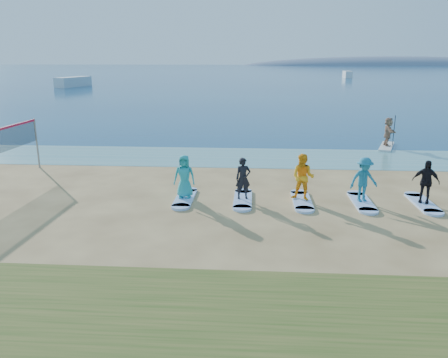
# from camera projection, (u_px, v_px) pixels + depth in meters

# --- Properties ---
(ground) EXTENTS (600.00, 600.00, 0.00)m
(ground) POSITION_uv_depth(u_px,v_px,m) (237.00, 228.00, 14.41)
(ground) COLOR tan
(ground) RESTS_ON ground
(shallow_water) EXTENTS (600.00, 600.00, 0.00)m
(shallow_water) POSITION_uv_depth(u_px,v_px,m) (244.00, 157.00, 24.50)
(shallow_water) COLOR teal
(shallow_water) RESTS_ON ground
(ocean) EXTENTS (600.00, 600.00, 0.00)m
(ocean) POSITION_uv_depth(u_px,v_px,m) (253.00, 71.00, 168.11)
(ocean) COLOR navy
(ocean) RESTS_ON ground
(island_ridge) EXTENTS (220.00, 56.00, 18.00)m
(island_ridge) POSITION_uv_depth(u_px,v_px,m) (394.00, 65.00, 296.40)
(island_ridge) COLOR slate
(island_ridge) RESTS_ON ground
(paddleboard) EXTENTS (1.70, 3.06, 0.12)m
(paddleboard) POSITION_uv_depth(u_px,v_px,m) (387.00, 146.00, 27.17)
(paddleboard) COLOR silver
(paddleboard) RESTS_ON ground
(paddleboarder) EXTENTS (0.54, 1.63, 1.75)m
(paddleboarder) POSITION_uv_depth(u_px,v_px,m) (388.00, 132.00, 26.91)
(paddleboarder) COLOR tan
(paddleboarder) RESTS_ON paddleboard
(boat_offshore_a) EXTENTS (4.29, 8.80, 1.80)m
(boat_offshore_a) POSITION_uv_depth(u_px,v_px,m) (74.00, 87.00, 82.50)
(boat_offshore_a) COLOR silver
(boat_offshore_a) RESTS_ON ground
(boat_offshore_b) EXTENTS (2.05, 6.10, 1.79)m
(boat_offshore_b) POSITION_uv_depth(u_px,v_px,m) (347.00, 78.00, 117.23)
(boat_offshore_b) COLOR silver
(boat_offshore_b) RESTS_ON ground
(surfboard_0) EXTENTS (0.70, 2.20, 0.09)m
(surfboard_0) POSITION_uv_depth(u_px,v_px,m) (185.00, 198.00, 17.27)
(surfboard_0) COLOR #A4C8FF
(surfboard_0) RESTS_ON ground
(student_0) EXTENTS (0.84, 0.55, 1.70)m
(student_0) POSITION_uv_depth(u_px,v_px,m) (184.00, 176.00, 17.03)
(student_0) COLOR teal
(student_0) RESTS_ON surfboard_0
(surfboard_1) EXTENTS (0.70, 2.20, 0.09)m
(surfboard_1) POSITION_uv_depth(u_px,v_px,m) (243.00, 199.00, 17.12)
(surfboard_1) COLOR #A4C8FF
(surfboard_1) RESTS_ON ground
(student_1) EXTENTS (0.67, 0.52, 1.62)m
(student_1) POSITION_uv_depth(u_px,v_px,m) (243.00, 178.00, 16.89)
(student_1) COLOR black
(student_1) RESTS_ON surfboard_1
(surfboard_2) EXTENTS (0.70, 2.20, 0.09)m
(surfboard_2) POSITION_uv_depth(u_px,v_px,m) (302.00, 201.00, 16.97)
(surfboard_2) COLOR #A4C8FF
(surfboard_2) RESTS_ON ground
(student_2) EXTENTS (1.06, 0.95, 1.81)m
(student_2) POSITION_uv_depth(u_px,v_px,m) (303.00, 177.00, 16.71)
(student_2) COLOR #FFA81A
(student_2) RESTS_ON surfboard_2
(surfboard_3) EXTENTS (0.70, 2.20, 0.09)m
(surfboard_3) POSITION_uv_depth(u_px,v_px,m) (362.00, 202.00, 16.82)
(surfboard_3) COLOR #A4C8FF
(surfboard_3) RESTS_ON ground
(student_3) EXTENTS (1.24, 0.91, 1.71)m
(student_3) POSITION_uv_depth(u_px,v_px,m) (364.00, 179.00, 16.58)
(student_3) COLOR teal
(student_3) RESTS_ON surfboard_3
(surfboard_4) EXTENTS (0.70, 2.20, 0.09)m
(surfboard_4) POSITION_uv_depth(u_px,v_px,m) (423.00, 203.00, 16.67)
(surfboard_4) COLOR #A4C8FF
(surfboard_4) RESTS_ON ground
(student_4) EXTENTS (1.04, 0.74, 1.64)m
(student_4) POSITION_uv_depth(u_px,v_px,m) (426.00, 181.00, 16.44)
(student_4) COLOR black
(student_4) RESTS_ON surfboard_4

